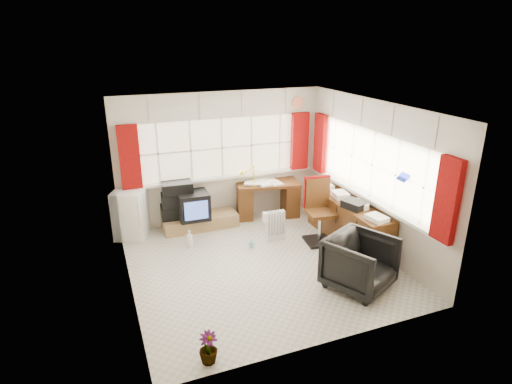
% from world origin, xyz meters
% --- Properties ---
extents(ground, '(4.00, 4.00, 0.00)m').
position_xyz_m(ground, '(0.00, 0.00, 0.00)').
color(ground, beige).
rests_on(ground, ground).
extents(room_walls, '(4.00, 4.00, 4.00)m').
position_xyz_m(room_walls, '(0.00, 0.00, 1.50)').
color(room_walls, beige).
rests_on(room_walls, ground).
extents(window_back, '(3.70, 0.12, 3.60)m').
position_xyz_m(window_back, '(0.00, 1.94, 0.95)').
color(window_back, '#FFEFC9').
rests_on(window_back, room_walls).
extents(window_right, '(0.12, 3.70, 3.60)m').
position_xyz_m(window_right, '(1.94, 0.00, 0.95)').
color(window_right, '#FFEFC9').
rests_on(window_right, room_walls).
extents(curtains, '(3.83, 3.83, 1.15)m').
position_xyz_m(curtains, '(0.92, 0.93, 1.46)').
color(curtains, '#910D07').
rests_on(curtains, room_walls).
extents(overhead_cabinets, '(3.98, 3.98, 0.48)m').
position_xyz_m(overhead_cabinets, '(0.98, 0.98, 2.25)').
color(overhead_cabinets, silver).
rests_on(overhead_cabinets, room_walls).
extents(desk, '(1.33, 0.83, 0.75)m').
position_xyz_m(desk, '(0.86, 1.80, 0.40)').
color(desk, '#573414').
rests_on(desk, ground).
extents(desk_lamp, '(0.17, 0.16, 0.41)m').
position_xyz_m(desk_lamp, '(0.54, 1.70, 1.00)').
color(desk_lamp, yellow).
rests_on(desk_lamp, desk).
extents(task_chair, '(0.54, 0.57, 1.16)m').
position_xyz_m(task_chair, '(1.28, 0.48, 0.61)').
color(task_chair, black).
rests_on(task_chair, ground).
extents(office_chair, '(1.14, 1.16, 0.79)m').
position_xyz_m(office_chair, '(1.08, -1.12, 0.40)').
color(office_chair, black).
rests_on(office_chair, ground).
extents(radiator, '(0.36, 0.15, 0.53)m').
position_xyz_m(radiator, '(0.58, 0.77, 0.22)').
color(radiator, white).
rests_on(radiator, ground).
extents(credenza, '(0.50, 2.00, 0.85)m').
position_xyz_m(credenza, '(1.73, 0.20, 0.39)').
color(credenza, '#573414').
rests_on(credenza, ground).
extents(file_tray, '(0.40, 0.45, 0.12)m').
position_xyz_m(file_tray, '(1.65, -0.05, 0.81)').
color(file_tray, black).
rests_on(file_tray, credenza).
extents(tv_bench, '(1.40, 0.50, 0.25)m').
position_xyz_m(tv_bench, '(-0.55, 1.72, 0.12)').
color(tv_bench, '#9A794D').
rests_on(tv_bench, ground).
extents(crt_tv, '(0.57, 0.54, 0.50)m').
position_xyz_m(crt_tv, '(-0.68, 1.64, 0.50)').
color(crt_tv, black).
rests_on(crt_tv, tv_bench).
extents(hifi_stack, '(0.68, 0.46, 0.68)m').
position_xyz_m(hifi_stack, '(-0.93, 1.81, 0.57)').
color(hifi_stack, black).
rests_on(hifi_stack, tv_bench).
extents(mini_fridge, '(0.69, 0.69, 0.89)m').
position_xyz_m(mini_fridge, '(-1.80, 1.80, 0.44)').
color(mini_fridge, white).
rests_on(mini_fridge, ground).
extents(spray_bottle_a, '(0.14, 0.14, 0.30)m').
position_xyz_m(spray_bottle_a, '(-0.91, 1.03, 0.15)').
color(spray_bottle_a, white).
rests_on(spray_bottle_a, ground).
extents(spray_bottle_b, '(0.11, 0.11, 0.17)m').
position_xyz_m(spray_bottle_b, '(0.07, 0.60, 0.08)').
color(spray_bottle_b, '#87C9C5').
rests_on(spray_bottle_b, ground).
extents(flower_vase, '(0.24, 0.24, 0.38)m').
position_xyz_m(flower_vase, '(-1.36, -1.80, 0.19)').
color(flower_vase, black).
rests_on(flower_vase, ground).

